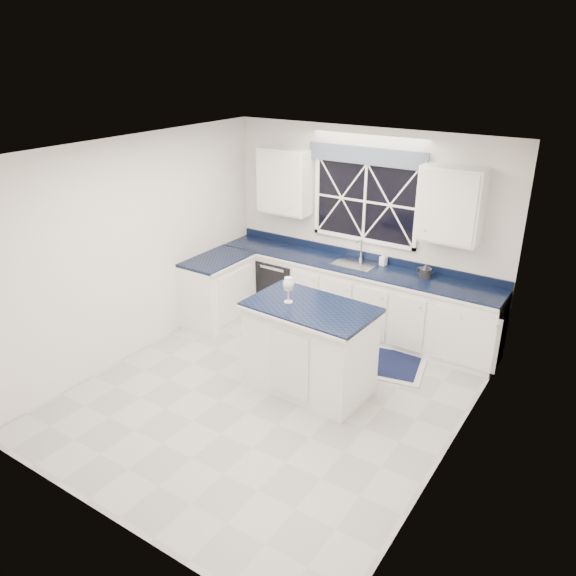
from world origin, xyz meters
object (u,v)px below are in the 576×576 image
Objects in this scene: island at (310,347)px; soap_bottle at (383,259)px; kettle at (425,272)px; wine_glass at (288,285)px; faucet at (360,249)px; dishwasher at (285,284)px.

soap_bottle is (0.04, 1.80, 0.51)m from island.
island is at bearing -100.98° from kettle.
kettle is at bearing 71.30° from island.
island is at bearing 12.13° from wine_glass.
faucet is at bearing -176.03° from kettle.
soap_bottle is at bearing 179.54° from kettle.
faucet is 0.35m from soap_bottle.
soap_bottle is at bearing 8.10° from dishwasher.
soap_bottle reaches higher than kettle.
soap_bottle is (1.44, 0.20, 0.62)m from dishwasher.
kettle is (0.67, 1.68, 0.50)m from island.
faucet is 1.69× the size of soap_bottle.
faucet reaches higher than island.
soap_bottle is (0.29, 1.86, -0.21)m from wine_glass.
island is 1.88m from soap_bottle.
kettle is at bearing 62.09° from wine_glass.
dishwasher is 2.18m from wine_glass.
kettle is 1.40× the size of soap_bottle.
wine_glass reaches higher than dishwasher.
soap_bottle reaches higher than dishwasher.
wine_glass is 1.62× the size of soap_bottle.
faucet is 1.04× the size of wine_glass.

